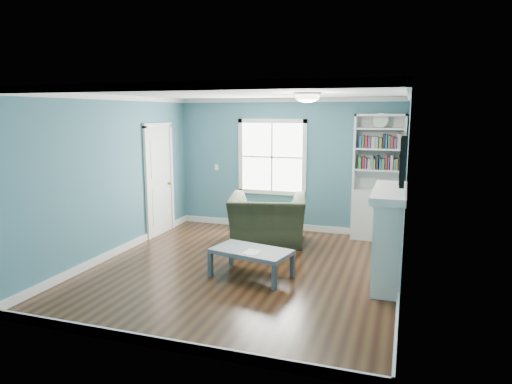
% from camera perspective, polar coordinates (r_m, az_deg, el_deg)
% --- Properties ---
extents(floor, '(5.00, 5.00, 0.00)m').
position_cam_1_polar(floor, '(6.98, -1.49, -9.55)').
color(floor, black).
rests_on(floor, ground).
extents(room_walls, '(5.00, 5.00, 5.00)m').
position_cam_1_polar(room_walls, '(6.63, -1.55, 3.45)').
color(room_walls, '#3C6E7F').
rests_on(room_walls, ground).
extents(trim, '(4.50, 5.00, 2.60)m').
position_cam_1_polar(trim, '(6.67, -1.54, 0.50)').
color(trim, white).
rests_on(trim, ground).
extents(window, '(1.40, 0.06, 1.50)m').
position_cam_1_polar(window, '(9.08, 2.02, 4.39)').
color(window, white).
rests_on(window, room_walls).
extents(bookshelf, '(0.90, 0.35, 2.31)m').
position_cam_1_polar(bookshelf, '(8.62, 14.96, 0.22)').
color(bookshelf, silver).
rests_on(bookshelf, ground).
extents(fireplace, '(0.44, 1.58, 1.30)m').
position_cam_1_polar(fireplace, '(6.61, 16.39, -5.32)').
color(fireplace, black).
rests_on(fireplace, ground).
extents(tv, '(0.06, 1.10, 0.65)m').
position_cam_1_polar(tv, '(6.42, 17.94, 4.04)').
color(tv, black).
rests_on(tv, fireplace).
extents(door, '(0.12, 0.98, 2.17)m').
position_cam_1_polar(door, '(8.90, -11.99, 1.61)').
color(door, silver).
rests_on(door, ground).
extents(ceiling_fixture, '(0.38, 0.38, 0.15)m').
position_cam_1_polar(ceiling_fixture, '(6.43, 6.45, 11.83)').
color(ceiling_fixture, white).
rests_on(ceiling_fixture, room_walls).
extents(light_switch, '(0.08, 0.01, 0.12)m').
position_cam_1_polar(light_switch, '(9.51, -4.96, 3.10)').
color(light_switch, white).
rests_on(light_switch, room_walls).
extents(recliner, '(1.49, 1.14, 1.16)m').
position_cam_1_polar(recliner, '(8.13, 1.46, -2.48)').
color(recliner, black).
rests_on(recliner, ground).
extents(coffee_table, '(1.21, 0.83, 0.40)m').
position_cam_1_polar(coffee_table, '(6.56, -0.60, -7.63)').
color(coffee_table, '#434950').
rests_on(coffee_table, ground).
extents(paper_sheet, '(0.23, 0.28, 0.00)m').
position_cam_1_polar(paper_sheet, '(6.42, -0.55, -7.53)').
color(paper_sheet, white).
rests_on(paper_sheet, coffee_table).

